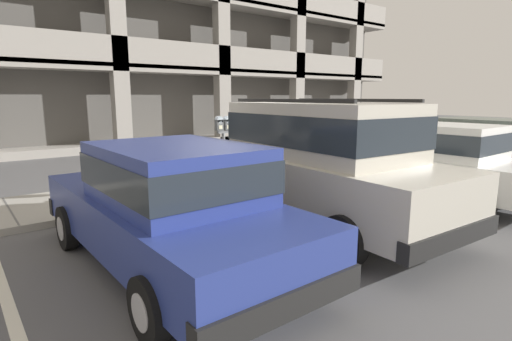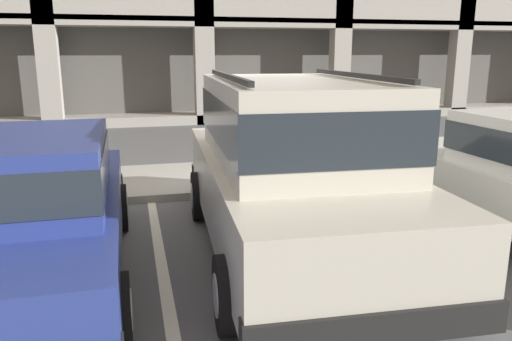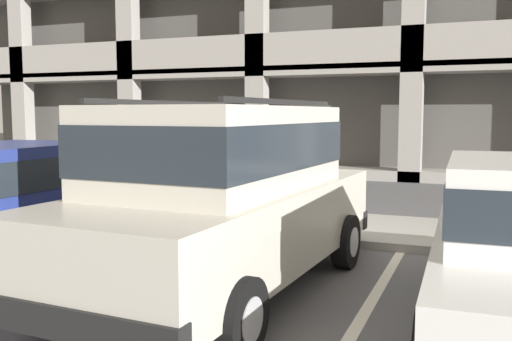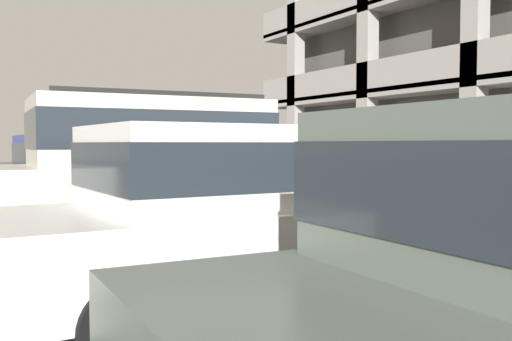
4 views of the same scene
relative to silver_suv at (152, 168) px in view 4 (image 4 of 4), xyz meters
The scene contains 7 objects.
ground_plane 2.51m from the silver_suv, 88.99° to the left, with size 80.00×80.00×0.10m.
sidewalk 3.69m from the silver_suv, 89.36° to the left, with size 40.00×2.20×0.12m.
parking_stall_lines 2.04m from the silver_suv, 29.05° to the left, with size 11.92×4.80×0.01m.
silver_suv is the anchor object (origin of this frame).
red_sedan 2.69m from the silver_suv, behind, with size 1.88×4.50×1.54m.
dark_hatchback 3.03m from the silver_suv, ahead, with size 1.92×4.52×1.54m.
parking_meter_near 2.60m from the silver_suv, 92.79° to the left, with size 0.35×0.12×1.55m.
Camera 4 is at (7.12, -4.72, 1.40)m, focal length 40.00 mm.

